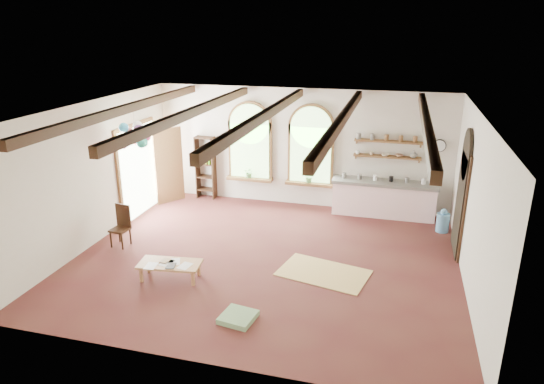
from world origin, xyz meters
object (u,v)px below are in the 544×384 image
(kitchen_counter, at_px, (384,198))
(balloon_cluster, at_px, (135,135))
(side_chair, at_px, (121,234))
(coffee_table, at_px, (170,265))

(kitchen_counter, distance_m, balloon_cluster, 6.41)
(kitchen_counter, distance_m, side_chair, 6.59)
(coffee_table, relative_size, balloon_cluster, 1.11)
(coffee_table, bearing_deg, kitchen_counter, 49.23)
(kitchen_counter, relative_size, balloon_cluster, 2.35)
(kitchen_counter, bearing_deg, coffee_table, -130.77)
(kitchen_counter, xyz_separation_m, side_chair, (-5.65, -3.39, -0.20))
(kitchen_counter, relative_size, side_chair, 2.84)
(coffee_table, height_order, side_chair, side_chair)
(kitchen_counter, xyz_separation_m, balloon_cluster, (-5.64, -2.40, 1.86))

